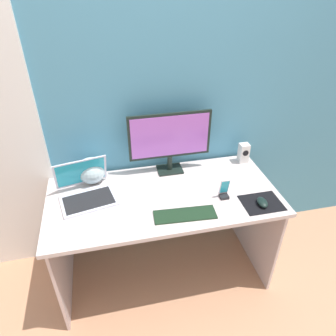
# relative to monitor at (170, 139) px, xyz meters

# --- Properties ---
(ground_plane) EXTENTS (8.00, 8.00, 0.00)m
(ground_plane) POSITION_rel_monitor_xyz_m (-0.10, -0.27, -1.01)
(ground_plane) COLOR tan
(wall_back) EXTENTS (6.00, 0.04, 2.50)m
(wall_back) POSITION_rel_monitor_xyz_m (-0.10, 0.13, 0.24)
(wall_back) COLOR teal
(wall_back) RESTS_ON ground_plane
(desk) EXTENTS (1.50, 0.71, 0.75)m
(desk) POSITION_rel_monitor_xyz_m (-0.10, -0.27, -0.41)
(desk) COLOR beige
(desk) RESTS_ON ground_plane
(monitor) EXTENTS (0.57, 0.14, 0.45)m
(monitor) POSITION_rel_monitor_xyz_m (0.00, 0.00, 0.00)
(monitor) COLOR black
(monitor) RESTS_ON desk
(speaker_right) EXTENTS (0.07, 0.07, 0.15)m
(speaker_right) POSITION_rel_monitor_xyz_m (0.57, -0.01, -0.18)
(speaker_right) COLOR silver
(speaker_right) RESTS_ON desk
(laptop) EXTENTS (0.39, 0.38, 0.24)m
(laptop) POSITION_rel_monitor_xyz_m (-0.59, -0.18, -0.21)
(laptop) COLOR silver
(laptop) RESTS_ON desk
(fishbowl) EXTENTS (0.19, 0.19, 0.19)m
(fishbowl) POSITION_rel_monitor_xyz_m (-0.55, -0.02, -0.17)
(fishbowl) COLOR silver
(fishbowl) RESTS_ON desk
(keyboard_external) EXTENTS (0.38, 0.15, 0.01)m
(keyboard_external) POSITION_rel_monitor_xyz_m (-0.02, -0.49, -0.25)
(keyboard_external) COLOR black
(keyboard_external) RESTS_ON desk
(mousepad) EXTENTS (0.25, 0.20, 0.00)m
(mousepad) POSITION_rel_monitor_xyz_m (0.48, -0.49, -0.26)
(mousepad) COLOR black
(mousepad) RESTS_ON desk
(mouse) EXTENTS (0.07, 0.11, 0.04)m
(mouse) POSITION_rel_monitor_xyz_m (0.48, -0.51, -0.24)
(mouse) COLOR black
(mouse) RESTS_ON mousepad
(phone_in_dock) EXTENTS (0.06, 0.06, 0.14)m
(phone_in_dock) POSITION_rel_monitor_xyz_m (0.27, -0.38, -0.21)
(phone_in_dock) COLOR black
(phone_in_dock) RESTS_ON desk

